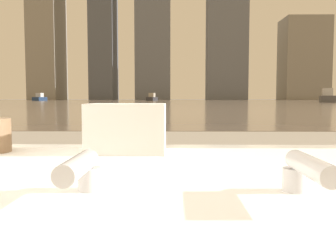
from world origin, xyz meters
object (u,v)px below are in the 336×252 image
at_px(faucet_near, 81,170).
at_px(towel_stack, 127,128).
at_px(faucet_far, 306,171).
at_px(harbor_boat_0, 40,98).

relative_size(faucet_near, towel_stack, 0.76).
xyz_separation_m(faucet_far, harbor_boat_0, (-30.47, 83.02, 0.07)).
distance_m(faucet_near, harbor_boat_0, 88.30).
bearing_deg(faucet_far, towel_stack, 123.54).
xyz_separation_m(towel_stack, harbor_boat_0, (-30.08, 82.44, 0.04)).
bearing_deg(faucet_far, faucet_near, 180.00).
height_order(faucet_near, towel_stack, towel_stack).
relative_size(faucet_far, harbor_boat_0, 0.04).
height_order(towel_stack, harbor_boat_0, harbor_boat_0).
height_order(faucet_near, faucet_far, same).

